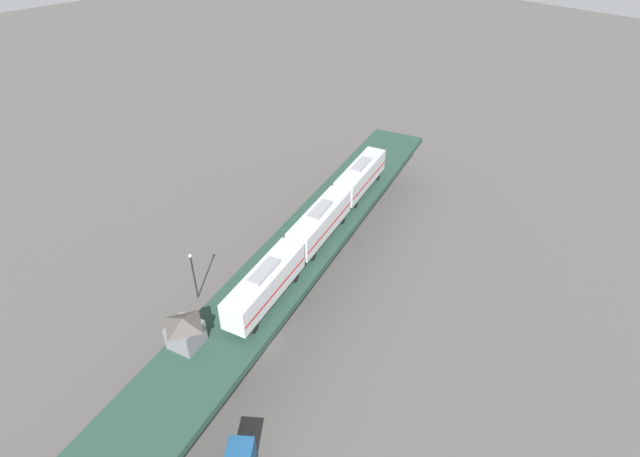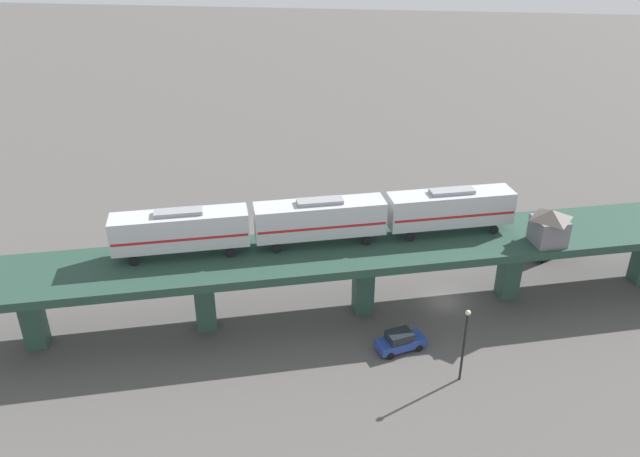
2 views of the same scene
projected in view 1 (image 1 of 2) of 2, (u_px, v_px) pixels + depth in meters
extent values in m
plane|color=#514F4C|center=(261.00, 343.00, 57.40)|extent=(400.00, 400.00, 0.00)
cube|color=#244135|center=(256.00, 300.00, 53.46)|extent=(36.17, 90.15, 0.80)
cube|color=#2D5142|center=(382.00, 172.00, 83.55)|extent=(2.26, 2.26, 6.37)
cube|color=#2D5142|center=(345.00, 217.00, 72.64)|extent=(2.26, 2.26, 6.37)
cube|color=#2D5142|center=(296.00, 278.00, 61.73)|extent=(2.26, 2.26, 6.37)
cube|color=#2D5142|center=(225.00, 365.00, 50.82)|extent=(2.26, 2.26, 6.37)
cube|color=silver|center=(360.00, 175.00, 69.47)|extent=(6.34, 12.28, 3.10)
cube|color=#B21E1E|center=(360.00, 177.00, 69.65)|extent=(6.31, 12.06, 0.24)
cube|color=gray|center=(361.00, 164.00, 68.47)|extent=(2.62, 4.43, 0.36)
cylinder|color=black|center=(378.00, 177.00, 73.33)|extent=(0.47, 0.87, 0.84)
cylinder|color=black|center=(363.00, 174.00, 74.19)|extent=(0.47, 0.87, 0.84)
cylinder|color=black|center=(356.00, 205.00, 67.22)|extent=(0.47, 0.87, 0.84)
cylinder|color=black|center=(340.00, 201.00, 68.08)|extent=(0.47, 0.87, 0.84)
cube|color=silver|center=(320.00, 222.00, 60.31)|extent=(6.34, 12.28, 3.10)
cube|color=#B21E1E|center=(320.00, 224.00, 60.48)|extent=(6.31, 12.06, 0.24)
cube|color=gray|center=(320.00, 210.00, 59.30)|extent=(2.62, 4.43, 0.36)
cylinder|color=black|center=(343.00, 221.00, 64.16)|extent=(0.47, 0.87, 0.84)
cylinder|color=black|center=(326.00, 216.00, 65.03)|extent=(0.47, 0.87, 0.84)
cylinder|color=black|center=(313.00, 257.00, 58.05)|extent=(0.47, 0.87, 0.84)
cylinder|color=black|center=(295.00, 252.00, 58.92)|extent=(0.47, 0.87, 0.84)
cube|color=silver|center=(265.00, 284.00, 51.14)|extent=(6.34, 12.28, 3.10)
cube|color=#B21E1E|center=(265.00, 286.00, 51.31)|extent=(6.31, 12.06, 0.24)
cube|color=gray|center=(264.00, 271.00, 50.13)|extent=(2.62, 4.43, 0.36)
cylinder|color=black|center=(296.00, 279.00, 54.99)|extent=(0.47, 0.87, 0.84)
cylinder|color=black|center=(277.00, 272.00, 55.86)|extent=(0.47, 0.87, 0.84)
cylinder|color=black|center=(254.00, 330.00, 48.88)|extent=(0.47, 0.87, 0.84)
cylinder|color=black|center=(234.00, 322.00, 49.75)|extent=(0.47, 0.87, 0.84)
cube|color=slate|center=(186.00, 335.00, 47.24)|extent=(3.52, 3.52, 2.50)
pyramid|color=#4C4742|center=(183.00, 322.00, 46.25)|extent=(4.05, 4.05, 0.90)
cube|color=#233D93|center=(245.00, 286.00, 64.18)|extent=(3.73, 4.72, 0.80)
cube|color=#1E2328|center=(245.00, 281.00, 63.84)|extent=(2.51, 2.72, 0.76)
cylinder|color=black|center=(255.00, 282.00, 65.36)|extent=(0.53, 0.69, 0.66)
cylinder|color=black|center=(243.00, 280.00, 65.71)|extent=(0.53, 0.69, 0.66)
cylinder|color=black|center=(247.00, 297.00, 63.11)|extent=(0.53, 0.69, 0.66)
cylinder|color=black|center=(235.00, 295.00, 63.47)|extent=(0.53, 0.69, 0.66)
cylinder|color=black|center=(194.00, 278.00, 61.70)|extent=(0.20, 0.20, 6.50)
sphere|color=beige|center=(190.00, 256.00, 59.68)|extent=(0.44, 0.44, 0.44)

